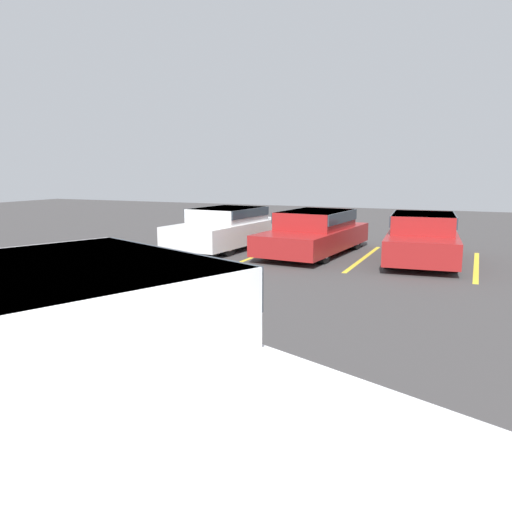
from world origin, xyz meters
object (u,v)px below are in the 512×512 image
(pickup_truck, at_px, (80,406))
(parked_sedan_c, at_px, (422,236))
(parked_sedan_a, at_px, (227,227))
(parked_sedan_b, at_px, (315,231))

(pickup_truck, bearing_deg, parked_sedan_c, 106.98)
(pickup_truck, xyz_separation_m, parked_sedan_c, (0.97, 11.27, -0.21))
(parked_sedan_c, bearing_deg, parked_sedan_a, -94.84)
(pickup_truck, bearing_deg, parked_sedan_b, 121.74)
(parked_sedan_a, relative_size, parked_sedan_c, 1.02)
(pickup_truck, bearing_deg, parked_sedan_a, 134.75)
(parked_sedan_a, distance_m, parked_sedan_b, 2.77)
(pickup_truck, distance_m, parked_sedan_a, 12.20)
(parked_sedan_a, xyz_separation_m, parked_sedan_c, (5.71, 0.03, 0.01))
(parked_sedan_a, distance_m, parked_sedan_c, 5.71)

